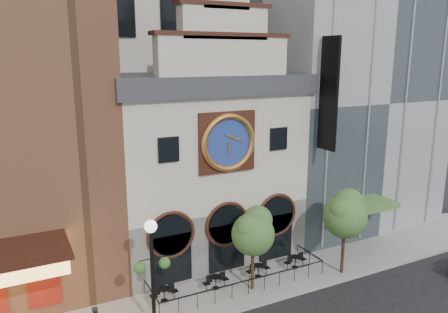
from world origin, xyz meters
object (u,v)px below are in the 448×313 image
bistro_2 (258,269)px  tree_right (345,213)px  bistro_3 (295,261)px  bistro_1 (216,281)px  bistro_0 (164,293)px  lamppost (152,263)px  tree_left (253,231)px

bistro_2 → tree_right: 6.38m
bistro_3 → bistro_1: bearing=-179.5°
bistro_0 → tree_right: 11.80m
lamppost → bistro_0: bearing=60.5°
bistro_2 → lamppost: lamppost is taller
bistro_1 → tree_left: 3.83m
bistro_2 → tree_right: bearing=-20.3°
bistro_0 → bistro_1: size_ratio=1.00×
tree_right → lamppost: bearing=-178.8°
bistro_1 → tree_left: size_ratio=0.32×
lamppost → tree_right: 12.38m
bistro_1 → lamppost: bearing=-155.3°
bistro_3 → bistro_2: bearing=179.0°
bistro_3 → bistro_0: bearing=179.9°
bistro_1 → tree_right: tree_right is taller
bistro_0 → tree_left: (5.07, -1.05, 3.16)m
tree_left → tree_right: 6.12m
bistro_2 → tree_left: (-1.03, -1.07, 3.16)m
bistro_0 → lamppost: size_ratio=0.28×
lamppost → tree_left: 6.39m
bistro_2 → tree_left: size_ratio=0.32×
bistro_3 → tree_right: 4.52m
bistro_3 → lamppost: size_ratio=0.28×
bistro_2 → bistro_3: (2.74, -0.05, 0.00)m
tree_left → tree_right: tree_right is taller
bistro_2 → lamppost: 8.23m
bistro_0 → tree_left: tree_left is taller
bistro_2 → bistro_0: bearing=-179.7°
tree_right → bistro_3: bearing=141.7°
bistro_0 → bistro_2: size_ratio=1.00×
bistro_0 → bistro_3: (8.84, -0.02, 0.00)m
bistro_2 → tree_left: bearing=-133.8°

